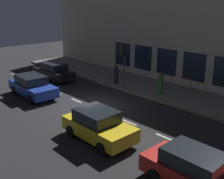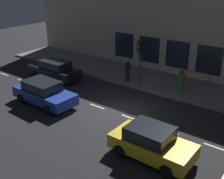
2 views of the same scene
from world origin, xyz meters
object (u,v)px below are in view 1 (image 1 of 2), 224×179
pedestrian_1 (161,84)px  traffic_light (124,57)px  pedestrian_0 (116,75)px  parked_car_3 (98,125)px  parked_car_0 (53,71)px  parked_car_2 (196,172)px  parked_car_1 (32,86)px

pedestrian_1 → traffic_light: bearing=-29.1°
pedestrian_1 → pedestrian_0: bearing=-43.1°
parked_car_3 → pedestrian_1: bearing=-164.8°
pedestrian_0 → pedestrian_1: 4.32m
parked_car_3 → traffic_light: bearing=-143.6°
traffic_light → parked_car_0: (-2.28, 6.68, -1.91)m
parked_car_2 → traffic_light: bearing=-122.6°
parked_car_0 → pedestrian_1: size_ratio=2.69×
traffic_light → parked_car_1: traffic_light is taller
pedestrian_0 → pedestrian_1: size_ratio=0.99×
parked_car_1 → parked_car_3: same height
parked_car_1 → pedestrian_1: size_ratio=2.73×
pedestrian_0 → pedestrian_1: bearing=-46.5°
traffic_light → parked_car_3: traffic_light is taller
parked_car_3 → parked_car_2: bearing=90.6°
parked_car_2 → parked_car_0: bearing=-104.3°
pedestrian_1 → parked_car_1: bearing=-2.6°
parked_car_0 → parked_car_3: 12.47m
parked_car_0 → pedestrian_0: (2.87, -5.25, 0.13)m
parked_car_1 → pedestrian_0: (6.52, -2.30, 0.13)m
traffic_light → parked_car_3: bearing=-144.2°
traffic_light → pedestrian_0: traffic_light is taller
parked_car_0 → parked_car_1: same height
parked_car_0 → pedestrian_1: bearing=-71.6°
traffic_light → pedestrian_1: size_ratio=2.15×
traffic_light → parked_car_2: bearing=-123.2°
pedestrian_0 → parked_car_0: bearing=156.1°
parked_car_2 → parked_car_3: 5.53m
parked_car_0 → parked_car_3: bearing=-112.2°
pedestrian_0 → parked_car_1: bearing=-162.0°
traffic_light → parked_car_1: size_ratio=0.79×
parked_car_3 → pedestrian_0: (7.43, 6.35, 0.13)m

